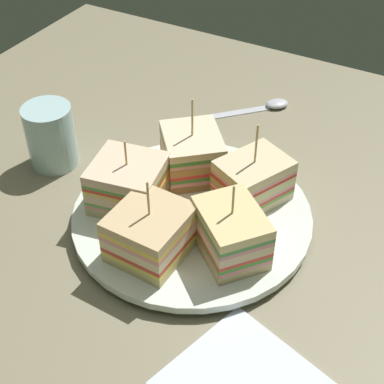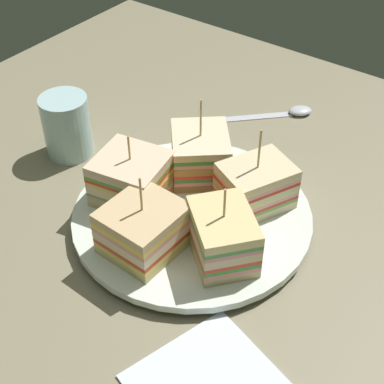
# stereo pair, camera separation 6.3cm
# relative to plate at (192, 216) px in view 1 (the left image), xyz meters

# --- Properties ---
(ground_plane) EXTENTS (0.96, 0.88, 0.02)m
(ground_plane) POSITION_rel_plate_xyz_m (0.00, 0.00, -0.02)
(ground_plane) COLOR gray
(plate) EXTENTS (0.27, 0.27, 0.02)m
(plate) POSITION_rel_plate_xyz_m (0.00, 0.00, 0.00)
(plate) COLOR silver
(plate) RESTS_ON ground_plane
(sandwich_wedge_0) EXTENTS (0.09, 0.09, 0.10)m
(sandwich_wedge_0) POSITION_rel_plate_xyz_m (0.05, 0.05, 0.03)
(sandwich_wedge_0) COLOR beige
(sandwich_wedge_0) RESTS_ON plate
(sandwich_wedge_1) EXTENTS (0.10, 0.10, 0.10)m
(sandwich_wedge_1) POSITION_rel_plate_xyz_m (-0.03, 0.06, 0.03)
(sandwich_wedge_1) COLOR #D8C684
(sandwich_wedge_1) RESTS_ON plate
(sandwich_wedge_2) EXTENTS (0.09, 0.09, 0.09)m
(sandwich_wedge_2) POSITION_rel_plate_xyz_m (-0.07, -0.02, 0.03)
(sandwich_wedge_2) COLOR beige
(sandwich_wedge_2) RESTS_ON plate
(sandwich_wedge_3) EXTENTS (0.07, 0.08, 0.09)m
(sandwich_wedge_3) POSITION_rel_plate_xyz_m (-0.01, -0.07, 0.03)
(sandwich_wedge_3) COLOR #DCC580
(sandwich_wedge_3) RESTS_ON plate
(sandwich_wedge_4) EXTENTS (0.10, 0.09, 0.09)m
(sandwich_wedge_4) POSITION_rel_plate_xyz_m (0.06, -0.03, 0.03)
(sandwich_wedge_4) COLOR #D4BA82
(sandwich_wedge_4) RESTS_ON plate
(chip_pile) EXTENTS (0.07, 0.05, 0.02)m
(chip_pile) POSITION_rel_plate_xyz_m (0.00, -0.02, 0.01)
(chip_pile) COLOR #ECC76D
(chip_pile) RESTS_ON plate
(spoon) EXTENTS (0.12, 0.12, 0.01)m
(spoon) POSITION_rel_plate_xyz_m (-0.03, 0.26, -0.01)
(spoon) COLOR silver
(spoon) RESTS_ON ground_plane
(drinking_glass) EXTENTS (0.06, 0.06, 0.08)m
(drinking_glass) POSITION_rel_plate_xyz_m (-0.21, 0.01, 0.03)
(drinking_glass) COLOR silver
(drinking_glass) RESTS_ON ground_plane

